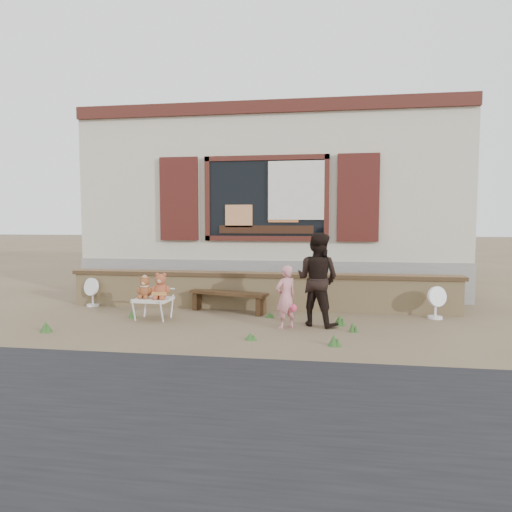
% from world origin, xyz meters
% --- Properties ---
extents(ground, '(80.00, 80.00, 0.00)m').
position_xyz_m(ground, '(0.00, 0.00, 0.00)').
color(ground, brown).
rests_on(ground, ground).
extents(shopfront, '(8.04, 5.13, 4.00)m').
position_xyz_m(shopfront, '(0.00, 4.49, 2.00)').
color(shopfront, '#A7A087').
rests_on(shopfront, ground).
extents(brick_wall, '(7.10, 0.36, 0.67)m').
position_xyz_m(brick_wall, '(0.00, 1.00, 0.34)').
color(brick_wall, tan).
rests_on(brick_wall, ground).
extents(bench, '(1.45, 0.67, 0.36)m').
position_xyz_m(bench, '(-0.49, 0.64, 0.27)').
color(bench, '#352312').
rests_on(bench, ground).
extents(folding_chair, '(0.58, 0.52, 0.34)m').
position_xyz_m(folding_chair, '(-1.59, -0.12, 0.31)').
color(folding_chair, silver).
rests_on(folding_chair, ground).
extents(teddy_bear_left, '(0.28, 0.24, 0.36)m').
position_xyz_m(teddy_bear_left, '(-1.73, -0.11, 0.53)').
color(teddy_bear_left, brown).
rests_on(teddy_bear_left, folding_chair).
extents(teddy_bear_right, '(0.33, 0.29, 0.43)m').
position_xyz_m(teddy_bear_right, '(-1.45, -0.12, 0.56)').
color(teddy_bear_right, brown).
rests_on(teddy_bear_right, folding_chair).
extents(child, '(0.41, 0.39, 0.94)m').
position_xyz_m(child, '(0.60, -0.42, 0.47)').
color(child, pink).
rests_on(child, ground).
extents(adult, '(0.86, 0.79, 1.43)m').
position_xyz_m(adult, '(1.06, -0.15, 0.71)').
color(adult, black).
rests_on(adult, ground).
extents(fan_left, '(0.35, 0.23, 0.54)m').
position_xyz_m(fan_left, '(-3.14, 0.80, 0.27)').
color(fan_left, white).
rests_on(fan_left, ground).
extents(fan_right, '(0.35, 0.24, 0.54)m').
position_xyz_m(fan_right, '(2.98, 0.61, 0.27)').
color(fan_right, white).
rests_on(fan_right, ground).
extents(grass_tufts, '(4.54, 1.73, 0.16)m').
position_xyz_m(grass_tufts, '(-0.16, -0.65, 0.07)').
color(grass_tufts, '#2E5622').
rests_on(grass_tufts, ground).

